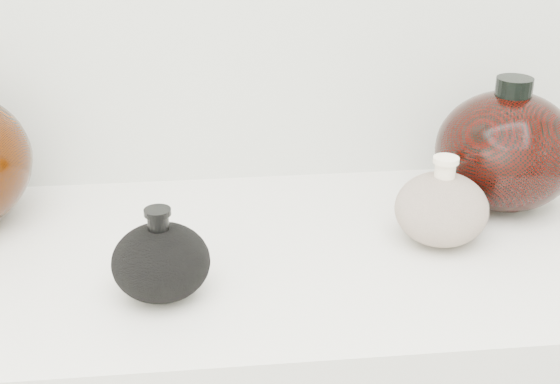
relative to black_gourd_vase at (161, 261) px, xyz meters
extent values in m
cube|color=silver|center=(0.12, 0.10, -0.06)|extent=(1.20, 0.50, 0.03)
ellipsoid|color=black|center=(0.00, 0.00, 0.00)|extent=(0.14, 0.14, 0.09)
cylinder|color=black|center=(0.00, 0.00, 0.05)|extent=(0.03, 0.03, 0.03)
cylinder|color=black|center=(0.00, 0.00, 0.07)|extent=(0.04, 0.04, 0.01)
ellipsoid|color=beige|center=(0.37, 0.10, 0.00)|extent=(0.13, 0.13, 0.10)
cylinder|color=beige|center=(0.37, 0.10, 0.06)|extent=(0.03, 0.03, 0.03)
cylinder|color=beige|center=(0.37, 0.10, 0.07)|extent=(0.04, 0.04, 0.01)
ellipsoid|color=black|center=(0.50, 0.20, 0.04)|extent=(0.22, 0.22, 0.18)
cylinder|color=black|center=(0.50, 0.20, 0.14)|extent=(0.06, 0.06, 0.03)
camera|label=1|loc=(0.05, -0.82, 0.46)|focal=50.00mm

